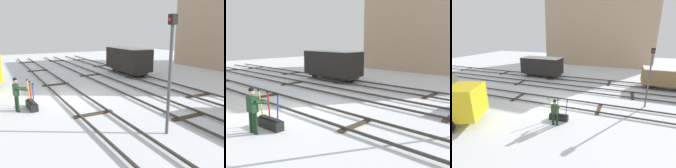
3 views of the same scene
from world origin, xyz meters
The scene contains 7 objects.
ground_plane centered at (0.00, 0.00, 0.00)m, with size 60.00×60.00×0.00m, color silver.
track_main_line centered at (0.00, 0.00, 0.11)m, with size 44.00×1.94×0.18m.
track_siding_near centered at (0.00, 3.74, 0.11)m, with size 44.00×1.94×0.18m.
track_siding_far centered at (0.00, 6.99, 0.11)m, with size 44.00×1.94×0.18m.
switch_lever_frame centered at (1.28, -2.43, 0.25)m, with size 1.35×0.45×1.45m.
rail_worker centered at (1.31, -3.09, 0.95)m, with size 0.57×0.68×1.70m.
freight_car_near_switch centered at (-4.74, 6.99, 1.41)m, with size 5.00×2.14×2.46m.
Camera 2 is at (9.15, -6.95, 3.32)m, focal length 38.46 mm.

